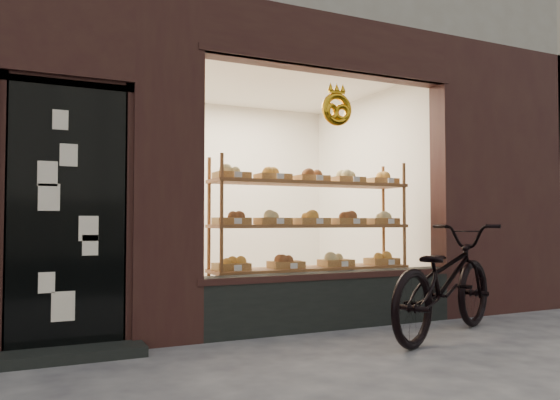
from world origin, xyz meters
TOP-DOWN VIEW (x-y plane):
  - ground at (0.00, 0.00)m, footprint 90.00×90.00m
  - display_shelf at (0.45, 2.55)m, footprint 2.20×0.45m
  - bicycle at (1.18, 1.35)m, footprint 2.06×1.42m

SIDE VIEW (x-z plane):
  - ground at x=0.00m, z-range 0.00..0.00m
  - bicycle at x=1.18m, z-range 0.00..1.02m
  - display_shelf at x=0.45m, z-range 0.04..1.74m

